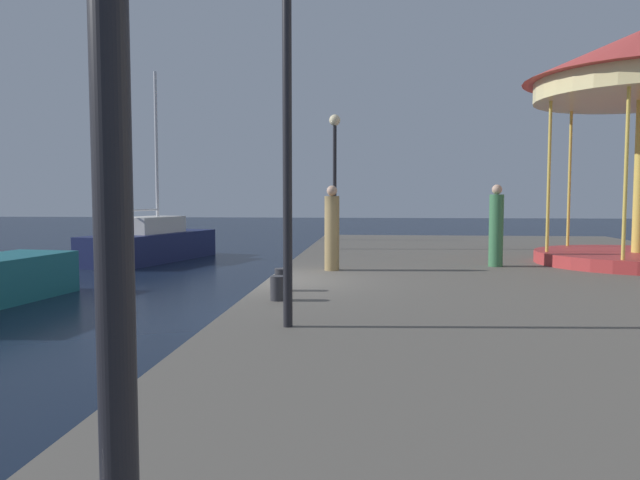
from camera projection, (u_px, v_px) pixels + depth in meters
ground_plane at (267, 318)px, 12.29m from camera, size 120.00×120.00×0.00m
quay_dock at (571, 304)px, 11.72m from camera, size 12.04×29.23×0.80m
sailboat_navy at (151, 243)px, 23.24m from camera, size 3.59×6.57×7.33m
lamp_post_mid_promenade at (287, 79)px, 7.56m from camera, size 0.36×0.36×4.68m
lamp_post_far_end at (335, 157)px, 19.20m from camera, size 0.36×0.36×4.31m
bollard_south at (281, 280)px, 10.76m from camera, size 0.24×0.24×0.40m
bollard_center at (278, 288)px, 9.75m from camera, size 0.24×0.24×0.40m
person_mid_promenade at (496, 228)px, 14.48m from camera, size 0.34×0.34×1.98m
person_near_carousel at (332, 231)px, 13.72m from camera, size 0.34×0.34×1.94m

